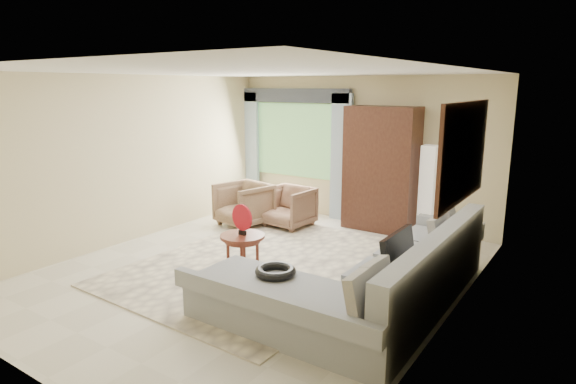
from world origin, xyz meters
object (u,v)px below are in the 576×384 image
Objects in this scene: armoire at (381,169)px; floor_lamp at (428,191)px; tv_screen at (399,255)px; coffee_table at (243,255)px; sectional_sofa at (377,286)px; armchair_right at (288,207)px; armchair_left at (244,204)px; potted_plant at (238,197)px.

armoire reaches higher than floor_lamp.
armoire is at bearing 116.71° from tv_screen.
coffee_table is 3.38m from floor_lamp.
sectional_sofa is 1.81m from coffee_table.
armchair_right is 2.36m from floor_lamp.
tv_screen is (0.27, -0.08, 0.44)m from sectional_sofa.
sectional_sofa is 4.13× the size of armchair_left.
armoire reaches higher than potted_plant.
coffee_table is 2.38m from armchair_left.
armchair_right is 0.52× the size of floor_lamp.
coffee_table is at bearing -49.08° from potted_plant.
armchair_left is 2.46m from armoire.
armchair_right is at bearing 142.50° from tv_screen.
armchair_left is at bearing 128.95° from coffee_table.
armchair_left reaches higher than armchair_right.
floor_lamp reaches higher than coffee_table.
floor_lamp is at bearing 65.72° from coffee_table.
potted_plant is at bearing -174.96° from floor_lamp.
armoire reaches higher than armchair_right.
tv_screen is 0.88× the size of armchair_left.
coffee_table is at bearing -114.28° from floor_lamp.
armchair_left reaches higher than coffee_table.
tv_screen is at bearing -14.06° from armchair_left.
armchair_right is (-2.87, 2.21, -0.37)m from tv_screen.
armchair_left is at bearing -148.17° from armchair_right.
armchair_right reaches higher than coffee_table.
potted_plant is at bearing 130.92° from coffee_table.
armoire is (-1.23, 2.90, 0.77)m from sectional_sofa.
tv_screen reaches higher than potted_plant.
sectional_sofa is 3.75m from armchair_left.
armoire is at bearing 79.07° from coffee_table.
armoire reaches higher than sectional_sofa.
tv_screen is 0.35× the size of armoire.
coffee_table is 3.14m from armoire.
floor_lamp is (-0.70, 3.04, 0.03)m from tv_screen.
sectional_sofa is at bearing 3.13° from coffee_table.
sectional_sofa is at bearing -14.79° from armchair_left.
armchair_right reaches higher than potted_plant.
coffee_table is at bearing -37.93° from armchair_left.
armchair_left is 0.79m from armchair_right.
armoire is at bearing 41.99° from armchair_left.
armchair_left is at bearing -151.14° from armoire.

